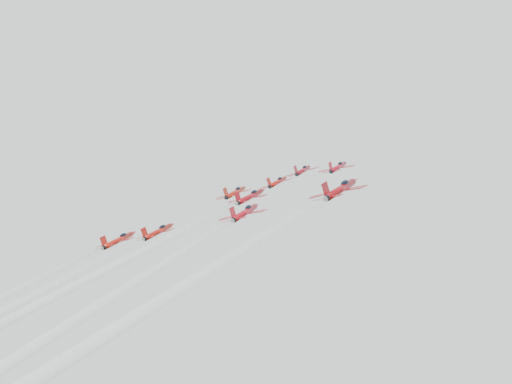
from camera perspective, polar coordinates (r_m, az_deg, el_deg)
The scene contains 7 objects.
jet_lead at distance 172.01m, azimuth 3.78°, elevation 1.76°, with size 8.92×11.14×8.00m.
jet_row2_left at distance 169.83m, azimuth -1.66°, elevation -0.01°, with size 9.63×12.03×8.64m.
jet_row2_center at distance 163.02m, azimuth 1.74°, elevation 0.82°, with size 8.46×10.56×7.59m.
jet_row2_right at distance 155.46m, azimuth 6.58°, elevation 2.01°, with size 8.52×10.64×7.65m.
jet_center at distance 113.30m, azimuth -10.87°, elevation -5.87°, with size 9.51×85.80×59.73m.
jet_rear_right at distance 91.30m, azimuth -14.08°, elevation -9.01°, with size 9.50×85.72×59.67m.
jet_rear_farright at distance 75.48m, azimuth -6.28°, elevation -8.67°, with size 10.61×95.76×66.66m.
Camera 1 is at (72.67, -115.30, 76.88)m, focal length 50.00 mm.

